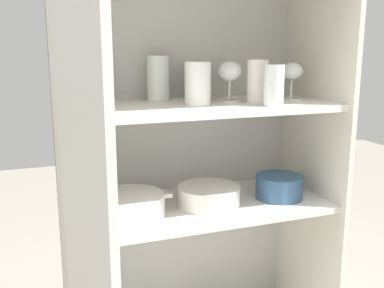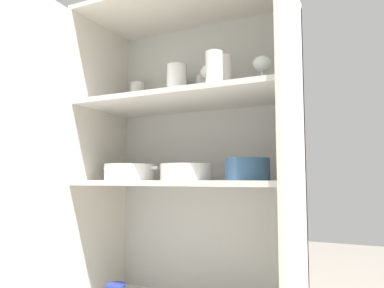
{
  "view_description": "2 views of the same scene",
  "coord_description": "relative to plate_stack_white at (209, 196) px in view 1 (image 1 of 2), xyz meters",
  "views": [
    {
      "loc": [
        -0.5,
        -1.11,
        1.3
      ],
      "look_at": [
        -0.01,
        0.23,
        1.0
      ],
      "focal_mm": 42.0,
      "sensor_mm": 36.0,
      "label": 1
    },
    {
      "loc": [
        0.67,
        -1.12,
        0.81
      ],
      "look_at": [
        0.01,
        0.24,
        0.95
      ],
      "focal_mm": 35.0,
      "sensor_mm": 36.0,
      "label": 2
    }
  ],
  "objects": [
    {
      "name": "casserole_dish",
      "position": [
        -0.26,
        -0.0,
        0.0
      ],
      "size": [
        0.27,
        0.21,
        0.07
      ],
      "color": "white",
      "rests_on": "shelf_board_middle"
    },
    {
      "name": "plate_stack_white",
      "position": [
        0.0,
        0.0,
        0.0
      ],
      "size": [
        0.2,
        0.2,
        0.06
      ],
      "color": "silver",
      "rests_on": "shelf_board_middle"
    },
    {
      "name": "tumbler_glass_1",
      "position": [
        0.16,
        -0.11,
        0.36
      ],
      "size": [
        0.06,
        0.06,
        0.12
      ],
      "color": "white",
      "rests_on": "shelf_board_upper"
    },
    {
      "name": "mixing_bowl_large",
      "position": [
        0.25,
        -0.02,
        0.01
      ],
      "size": [
        0.16,
        0.16,
        0.08
      ],
      "color": "#33567A",
      "rests_on": "shelf_board_middle"
    },
    {
      "name": "cupboard_side_left",
      "position": [
        -0.44,
        0.02,
        -0.09
      ],
      "size": [
        0.02,
        0.41,
        1.5
      ],
      "primitive_type": "cube",
      "color": "silver",
      "rests_on": "ground_plane"
    },
    {
      "name": "shelf_board_upper",
      "position": [
        -0.02,
        0.02,
        0.28
      ],
      "size": [
        0.83,
        0.38,
        0.02
      ],
      "primitive_type": "cube",
      "color": "silver"
    },
    {
      "name": "tumbler_glass_0",
      "position": [
        -0.32,
        0.13,
        0.36
      ],
      "size": [
        0.07,
        0.07,
        0.12
      ],
      "color": "white",
      "rests_on": "shelf_board_upper"
    },
    {
      "name": "wine_glass_0",
      "position": [
        0.08,
        0.04,
        0.39
      ],
      "size": [
        0.08,
        0.08,
        0.13
      ],
      "color": "white",
      "rests_on": "shelf_board_upper"
    },
    {
      "name": "tumbler_glass_5",
      "position": [
        0.02,
        0.14,
        0.35
      ],
      "size": [
        0.08,
        0.08,
        0.11
      ],
      "color": "silver",
      "rests_on": "shelf_board_upper"
    },
    {
      "name": "tumbler_glass_3",
      "position": [
        0.16,
        -0.01,
        0.36
      ],
      "size": [
        0.07,
        0.07,
        0.13
      ],
      "color": "silver",
      "rests_on": "shelf_board_upper"
    },
    {
      "name": "cupboard_side_right",
      "position": [
        0.4,
        0.02,
        -0.09
      ],
      "size": [
        0.02,
        0.41,
        1.5
      ],
      "primitive_type": "cube",
      "color": "silver",
      "rests_on": "ground_plane"
    },
    {
      "name": "tumbler_glass_2",
      "position": [
        -0.12,
        0.15,
        0.37
      ],
      "size": [
        0.07,
        0.07,
        0.15
      ],
      "color": "white",
      "rests_on": "shelf_board_upper"
    },
    {
      "name": "cupboard_back_panel",
      "position": [
        -0.02,
        0.22,
        -0.09
      ],
      "size": [
        0.86,
        0.02,
        1.5
      ],
      "primitive_type": "cube",
      "color": "silver",
      "rests_on": "ground_plane"
    },
    {
      "name": "wine_glass_1",
      "position": [
        0.3,
        0.02,
        0.38
      ],
      "size": [
        0.07,
        0.07,
        0.12
      ],
      "color": "white",
      "rests_on": "shelf_board_upper"
    },
    {
      "name": "tumbler_glass_4",
      "position": [
        -0.04,
        -0.01,
        0.36
      ],
      "size": [
        0.08,
        0.08,
        0.13
      ],
      "color": "white",
      "rests_on": "shelf_board_upper"
    },
    {
      "name": "shelf_board_middle",
      "position": [
        -0.02,
        0.02,
        -0.04
      ],
      "size": [
        0.83,
        0.38,
        0.02
      ],
      "primitive_type": "cube",
      "color": "silver"
    }
  ]
}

